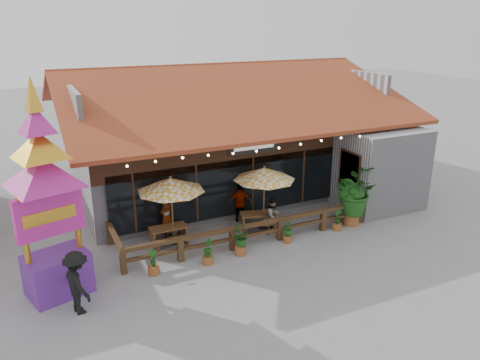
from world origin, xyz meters
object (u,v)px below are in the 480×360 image
umbrella_left (171,185)px  picnic_table_right (258,218)px  umbrella_right (264,174)px  tropical_plant (353,192)px  pedestrian (77,283)px  picnic_table_left (169,232)px  thai_sign_tower (44,177)px

umbrella_left → picnic_table_right: size_ratio=1.80×
umbrella_right → tropical_plant: (3.45, -1.25, -0.89)m
pedestrian → umbrella_left: bearing=-66.9°
umbrella_left → pedestrian: umbrella_left is taller
picnic_table_left → pedestrian: 4.85m
thai_sign_tower → tropical_plant: size_ratio=2.91×
umbrella_left → pedestrian: size_ratio=1.58×
umbrella_right → pedestrian: (-7.56, -2.89, -1.34)m
picnic_table_right → pedestrian: size_ratio=0.88×
umbrella_right → pedestrian: size_ratio=1.65×
umbrella_left → picnic_table_right: (3.49, -0.24, -1.88)m
thai_sign_tower → pedestrian: 3.16m
thai_sign_tower → tropical_plant: thai_sign_tower is taller
picnic_table_left → thai_sign_tower: (-4.08, -1.85, 3.35)m
umbrella_left → tropical_plant: size_ratio=1.23×
umbrella_right → tropical_plant: size_ratio=1.28×
umbrella_left → umbrella_right: umbrella_left is taller
picnic_table_left → tropical_plant: bearing=-11.6°
tropical_plant → pedestrian: 11.14m
umbrella_left → thai_sign_tower: size_ratio=0.42×
picnic_table_right → pedestrian: (-7.31, -2.90, 0.51)m
picnic_table_left → tropical_plant: 7.59m
umbrella_left → thai_sign_tower: bearing=-156.8°
umbrella_left → umbrella_right: 3.76m
umbrella_right → thai_sign_tower: bearing=-168.9°
tropical_plant → umbrella_left: bearing=168.3°
umbrella_left → umbrella_right: size_ratio=0.96×
umbrella_right → picnic_table_left: size_ratio=2.25×
tropical_plant → thai_sign_tower: bearing=-178.3°
umbrella_right → picnic_table_left: 4.35m
picnic_table_left → picnic_table_right: picnic_table_left is taller
picnic_table_left → pedestrian: bearing=-139.0°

